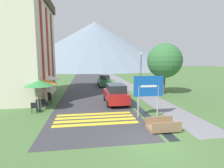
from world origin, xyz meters
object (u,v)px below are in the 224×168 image
Objects in this scene: road_sign at (148,90)px; person_seated_near at (46,98)px; cafe_chair_near_left at (43,103)px; cafe_chair_far_right at (47,96)px; parked_car_far at (104,80)px; person_seated_far at (45,96)px; cafe_chair_nearest at (34,107)px; cafe_umbrella_rear_white at (49,77)px; tree_by_path at (164,61)px; hotel_building at (23,43)px; cafe_umbrella_middle_orange at (45,82)px; cafe_chair_far_left at (49,96)px; streetlamp at (141,69)px; person_standing_terrace at (38,98)px; parked_car_near at (116,94)px; cafe_chair_middle at (49,99)px; cafe_umbrella_front_green at (39,83)px; footbridge at (163,126)px.

road_sign reaches higher than person_seated_near.
cafe_chair_near_left is 1.00× the size of cafe_chair_far_right.
parked_car_far reaches higher than person_seated_far.
person_seated_near is 1.38m from person_seated_far.
cafe_chair_nearest is (-6.67, -12.89, -0.40)m from parked_car_far.
tree_by_path reaches higher than cafe_umbrella_rear_white.
hotel_building is at bearing 142.62° from road_sign.
tree_by_path reaches higher than cafe_umbrella_middle_orange.
cafe_chair_far_left is at bearing -36.28° from hotel_building.
hotel_building reaches higher than person_seated_far.
hotel_building reaches higher than streetlamp.
road_sign is 1.58× the size of person_standing_terrace.
cafe_chair_near_left is at bearing -172.40° from parked_car_near.
cafe_chair_far_left is at bearing 93.82° from person_seated_near.
parked_car_near is at bearing -11.21° from person_seated_far.
cafe_chair_middle is 0.86m from person_seated_far.
hotel_building is 2.17× the size of streetlamp.
cafe_umbrella_front_green is (-0.03, -3.29, 1.70)m from cafe_chair_far_left.
cafe_chair_far_left is 0.66× the size of person_seated_near.
cafe_umbrella_rear_white is at bearing 118.67° from cafe_chair_middle.
cafe_chair_middle is 0.35× the size of cafe_umbrella_front_green.
cafe_chair_near_left is 3.04m from cafe_chair_far_right.
cafe_chair_far_right is at bearing 92.78° from cafe_umbrella_front_green.
footbridge is 0.69× the size of cafe_umbrella_rear_white.
person_seated_far is at bearing -89.68° from cafe_umbrella_rear_white.
cafe_chair_far_left is at bearing 89.51° from cafe_umbrella_front_green.
parked_car_near is 1.70× the size of cafe_umbrella_front_green.
person_standing_terrace is at bearing -167.21° from parked_car_near.
cafe_umbrella_front_green reaches higher than cafe_umbrella_middle_orange.
parked_car_far is at bearing 131.61° from tree_by_path.
parked_car_far is at bearing 89.57° from parked_car_near.
cafe_chair_near_left and cafe_chair_middle have the same top height.
cafe_chair_far_left is at bearing 111.07° from cafe_chair_nearest.
person_seated_near reaches higher than cafe_chair_far_left.
person_standing_terrace is (-0.17, -3.51, 0.56)m from cafe_chair_far_left.
cafe_chair_far_right is at bearing -127.09° from parked_car_far.
hotel_building is at bearing -176.12° from streetlamp.
parked_car_far reaches higher than footbridge.
cafe_chair_nearest is 1.88m from cafe_umbrella_front_green.
cafe_umbrella_front_green is 1.33× the size of person_standing_terrace.
person_seated_near is (2.86, -4.09, -5.03)m from hotel_building.
tree_by_path is (6.41, 3.74, 2.99)m from parked_car_near.
parked_car_far is at bearing 77.59° from cafe_chair_near_left.
cafe_chair_far_right is at bearing 98.47° from person_seated_near.
footbridge is at bearing -101.70° from streetlamp.
cafe_umbrella_front_green reaches higher than cafe_chair_nearest.
footbridge is at bearing -24.46° from cafe_chair_far_left.
cafe_chair_far_right is at bearing 90.40° from person_standing_terrace.
cafe_chair_middle is at bearing 98.91° from cafe_chair_near_left.
cafe_umbrella_front_green is (-0.29, -1.80, 1.70)m from cafe_chair_middle.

